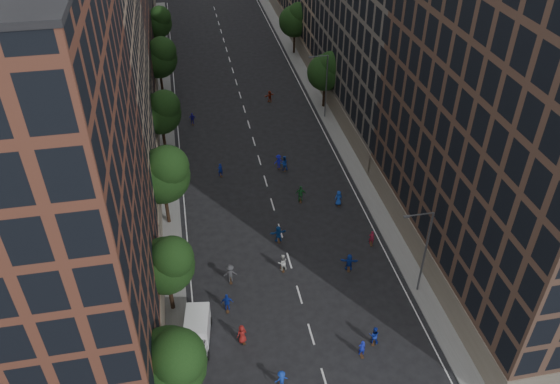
# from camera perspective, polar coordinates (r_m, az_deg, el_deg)

# --- Properties ---
(ground) EXTENTS (240.00, 240.00, 0.00)m
(ground) POSITION_cam_1_polar(r_m,az_deg,el_deg) (70.27, -2.69, 5.10)
(ground) COLOR black
(ground) RESTS_ON ground
(sidewalk_left) EXTENTS (4.00, 105.00, 0.15)m
(sidewalk_left) POSITION_cam_1_polar(r_m,az_deg,el_deg) (76.35, -12.57, 7.02)
(sidewalk_left) COLOR slate
(sidewalk_left) RESTS_ON ground
(sidewalk_right) EXTENTS (4.00, 105.00, 0.15)m
(sidewalk_right) POSITION_cam_1_polar(r_m,az_deg,el_deg) (78.87, 5.21, 8.78)
(sidewalk_right) COLOR slate
(sidewalk_right) RESTS_ON ground
(bldg_left_a) EXTENTS (14.00, 22.00, 30.00)m
(bldg_left_a) POSITION_cam_1_polar(r_m,az_deg,el_deg) (38.87, -25.02, -1.16)
(bldg_left_a) COLOR #592F22
(bldg_left_a) RESTS_ON ground
(bldg_left_b) EXTENTS (14.00, 26.00, 34.00)m
(bldg_left_b) POSITION_cam_1_polar(r_m,az_deg,el_deg) (58.87, -21.62, 14.60)
(bldg_left_b) COLOR #8E755C
(bldg_left_b) RESTS_ON ground
(bldg_right_a) EXTENTS (14.00, 30.00, 36.00)m
(bldg_right_a) POSITION_cam_1_polar(r_m,az_deg,el_deg) (47.63, 25.39, 9.98)
(bldg_right_a) COLOR #4C3428
(bldg_right_a) RESTS_ON ground
(tree_left_0) EXTENTS (5.20, 5.20, 8.83)m
(tree_left_0) POSITION_cam_1_polar(r_m,az_deg,el_deg) (38.58, -11.31, -17.08)
(tree_left_0) COLOR black
(tree_left_0) RESTS_ON ground
(tree_left_1) EXTENTS (4.80, 4.80, 8.21)m
(tree_left_1) POSITION_cam_1_polar(r_m,az_deg,el_deg) (45.61, -11.67, -7.32)
(tree_left_1) COLOR black
(tree_left_1) RESTS_ON ground
(tree_left_2) EXTENTS (5.60, 5.60, 9.45)m
(tree_left_2) POSITION_cam_1_polar(r_m,az_deg,el_deg) (54.52, -12.07, 1.93)
(tree_left_2) COLOR black
(tree_left_2) RESTS_ON ground
(tree_left_3) EXTENTS (5.00, 5.00, 8.58)m
(tree_left_3) POSITION_cam_1_polar(r_m,az_deg,el_deg) (66.87, -12.28, 8.24)
(tree_left_3) COLOR black
(tree_left_3) RESTS_ON ground
(tree_left_4) EXTENTS (5.40, 5.40, 9.08)m
(tree_left_4) POSITION_cam_1_polar(r_m,az_deg,el_deg) (81.28, -12.49, 13.63)
(tree_left_4) COLOR black
(tree_left_4) RESTS_ON ground
(tree_left_5) EXTENTS (4.80, 4.80, 8.33)m
(tree_left_5) POSITION_cam_1_polar(r_m,az_deg,el_deg) (96.44, -12.62, 16.99)
(tree_left_5) COLOR black
(tree_left_5) RESTS_ON ground
(tree_right_a) EXTENTS (5.00, 5.00, 8.39)m
(tree_right_a) POSITION_cam_1_polar(r_m,az_deg,el_deg) (76.61, 4.91, 12.55)
(tree_right_a) COLOR black
(tree_right_a) RESTS_ON ground
(tree_right_b) EXTENTS (5.20, 5.20, 8.83)m
(tree_right_b) POSITION_cam_1_polar(r_m,az_deg,el_deg) (94.55, 1.67, 17.60)
(tree_right_b) COLOR black
(tree_right_b) RESTS_ON ground
(streetlamp_near) EXTENTS (2.64, 0.22, 9.06)m
(streetlamp_near) POSITION_cam_1_polar(r_m,az_deg,el_deg) (48.15, 14.76, -5.71)
(streetlamp_near) COLOR #595B60
(streetlamp_near) RESTS_ON ground
(streetlamp_far) EXTENTS (2.64, 0.22, 9.06)m
(streetlamp_far) POSITION_cam_1_polar(r_m,az_deg,el_deg) (74.05, 4.70, 11.28)
(streetlamp_far) COLOR #595B60
(streetlamp_far) RESTS_ON ground
(cargo_van) EXTENTS (2.65, 4.58, 2.31)m
(cargo_van) POSITION_cam_1_polar(r_m,az_deg,el_deg) (46.12, -8.66, -14.14)
(cargo_van) COLOR white
(cargo_van) RESTS_ON ground
(skater_1) EXTENTS (0.58, 0.38, 1.60)m
(skater_1) POSITION_cam_1_polar(r_m,az_deg,el_deg) (45.56, 8.55, -15.84)
(skater_1) COLOR #1624B7
(skater_1) RESTS_ON ground
(skater_2) EXTENTS (1.01, 0.90, 1.72)m
(skater_2) POSITION_cam_1_polar(r_m,az_deg,el_deg) (46.42, 9.80, -14.56)
(skater_2) COLOR #142BA5
(skater_2) RESTS_ON ground
(skater_3) EXTENTS (1.12, 0.76, 1.60)m
(skater_3) POSITION_cam_1_polar(r_m,az_deg,el_deg) (43.42, 0.15, -18.99)
(skater_3) COLOR #1434A4
(skater_3) RESTS_ON ground
(skater_4) EXTENTS (1.11, 0.56, 1.82)m
(skater_4) POSITION_cam_1_polar(r_m,az_deg,el_deg) (48.20, -5.54, -11.45)
(skater_4) COLOR #122996
(skater_4) RESTS_ON ground
(skater_5) EXTENTS (1.74, 0.96, 1.79)m
(skater_5) POSITION_cam_1_polar(r_m,az_deg,el_deg) (51.88, 7.24, -7.32)
(skater_5) COLOR navy
(skater_5) RESTS_ON ground
(skater_6) EXTENTS (1.05, 0.88, 1.83)m
(skater_6) POSITION_cam_1_polar(r_m,az_deg,el_deg) (45.89, -3.99, -14.62)
(skater_6) COLOR maroon
(skater_6) RESTS_ON ground
(skater_7) EXTENTS (0.64, 0.48, 1.58)m
(skater_7) POSITION_cam_1_polar(r_m,az_deg,el_deg) (54.96, 9.55, -4.75)
(skater_7) COLOR maroon
(skater_7) RESTS_ON ground
(skater_8) EXTENTS (0.92, 0.75, 1.79)m
(skater_8) POSITION_cam_1_polar(r_m,az_deg,el_deg) (51.44, 0.25, -7.42)
(skater_8) COLOR silver
(skater_8) RESTS_ON ground
(skater_9) EXTENTS (1.30, 0.79, 1.94)m
(skater_9) POSITION_cam_1_polar(r_m,az_deg,el_deg) (50.52, -5.22, -8.50)
(skater_9) COLOR #3A3A3E
(skater_9) RESTS_ON ground
(skater_10) EXTENTS (1.21, 0.67, 1.94)m
(skater_10) POSITION_cam_1_polar(r_m,az_deg,el_deg) (59.58, 2.18, -0.22)
(skater_10) COLOR #227434
(skater_10) RESTS_ON ground
(skater_11) EXTENTS (1.68, 0.64, 1.78)m
(skater_11) POSITION_cam_1_polar(r_m,az_deg,el_deg) (54.47, -0.17, -4.43)
(skater_11) COLOR #13459B
(skater_11) RESTS_ON ground
(skater_12) EXTENTS (0.89, 0.61, 1.74)m
(skater_12) POSITION_cam_1_polar(r_m,az_deg,el_deg) (59.43, 6.13, -0.67)
(skater_12) COLOR #1642B5
(skater_12) RESTS_ON ground
(skater_13) EXTENTS (0.66, 0.52, 1.60)m
(skater_13) POSITION_cam_1_polar(r_m,az_deg,el_deg) (64.05, -6.26, 2.30)
(skater_13) COLOR #1328A1
(skater_13) RESTS_ON ground
(skater_14) EXTENTS (0.94, 0.75, 1.86)m
(skater_14) POSITION_cam_1_polar(r_m,az_deg,el_deg) (64.55, 0.43, 2.99)
(skater_14) COLOR #1742BB
(skater_14) RESTS_ON ground
(skater_15) EXTENTS (1.23, 0.84, 1.75)m
(skater_15) POSITION_cam_1_polar(r_m,az_deg,el_deg) (64.97, -0.15, 3.17)
(skater_15) COLOR #1619B9
(skater_15) RESTS_ON ground
(skater_16) EXTENTS (0.98, 0.48, 1.62)m
(skater_16) POSITION_cam_1_polar(r_m,az_deg,el_deg) (75.04, -9.14, 7.55)
(skater_16) COLOR #1B139F
(skater_16) RESTS_ON ground
(skater_17) EXTENTS (1.59, 1.03, 1.64)m
(skater_17) POSITION_cam_1_polar(r_m,az_deg,el_deg) (79.98, -1.08, 9.94)
(skater_17) COLOR #AB371C
(skater_17) RESTS_ON ground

